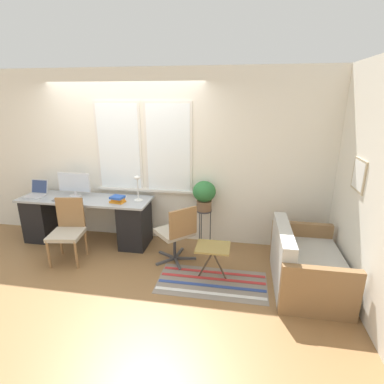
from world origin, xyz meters
name	(u,v)px	position (x,y,z in m)	size (l,w,h in m)	color
ground_plane	(117,253)	(0.00, 0.00, 0.00)	(14.00, 14.00, 0.00)	olive
wall_back_with_window	(129,157)	(0.01, 0.69, 1.35)	(9.00, 0.12, 2.70)	white
wall_right_with_picture	(355,177)	(3.19, 0.00, 1.35)	(0.08, 9.00, 2.70)	white
desk	(87,218)	(-0.61, 0.30, 0.40)	(2.10, 0.61, 0.75)	#9EA3A8
laptop	(37,193)	(-1.44, 0.29, 0.80)	(0.29, 0.30, 0.24)	#B7B7BC
monitor	(74,184)	(-0.82, 0.38, 0.95)	(0.54, 0.18, 0.39)	silver
keyboard	(66,200)	(-0.84, 0.14, 0.76)	(0.39, 0.14, 0.02)	slate
mouse	(80,201)	(-0.58, 0.11, 0.76)	(0.04, 0.07, 0.03)	black
desk_lamp	(138,184)	(0.26, 0.35, 1.00)	(0.13, 0.13, 0.40)	white
book_stack	(118,199)	(-0.01, 0.21, 0.80)	(0.23, 0.20, 0.10)	orange
desk_chair_wooden	(68,229)	(-0.60, -0.26, 0.47)	(0.50, 0.51, 0.89)	olive
office_chair_swivel	(177,232)	(0.96, -0.08, 0.46)	(0.65, 0.65, 0.86)	#47474C
couch_loveseat	(305,266)	(2.66, -0.36, 0.27)	(0.81, 1.26, 0.76)	beige
plant_stand	(204,215)	(1.27, 0.49, 0.53)	(0.25, 0.25, 0.60)	#333338
potted_plant	(204,194)	(1.27, 0.49, 0.87)	(0.35, 0.35, 0.46)	brown
floor_rug_striped	(212,282)	(1.51, -0.52, 0.00)	(1.39, 0.69, 0.01)	gray
folding_stool	(213,249)	(1.51, -0.40, 0.42)	(0.43, 0.37, 0.46)	olive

